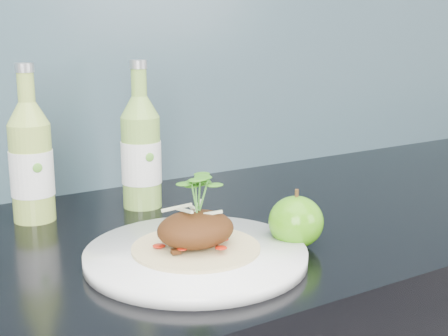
{
  "coord_description": "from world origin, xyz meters",
  "views": [
    {
      "loc": [
        -0.37,
        0.93,
        1.2
      ],
      "look_at": [
        0.07,
        1.64,
        1.0
      ],
      "focal_mm": 50.0,
      "sensor_mm": 36.0,
      "label": 1
    }
  ],
  "objects": [
    {
      "name": "cider_bottle_left",
      "position": [
        -0.13,
        1.86,
        0.99
      ],
      "size": [
        0.07,
        0.07,
        0.24
      ],
      "rotation": [
        0.0,
        0.0,
        -0.02
      ],
      "color": "#9AB84C",
      "rests_on": "kitchen_counter"
    },
    {
      "name": "green_apple",
      "position": [
        0.14,
        1.56,
        0.94
      ],
      "size": [
        0.09,
        0.09,
        0.08
      ],
      "rotation": [
        0.0,
        0.0,
        -0.33
      ],
      "color": "#317F0D",
      "rests_on": "kitchen_counter"
    },
    {
      "name": "dinner_plate",
      "position": [
        -0.01,
        1.58,
        0.91
      ],
      "size": [
        0.31,
        0.31,
        0.02
      ],
      "color": "white",
      "rests_on": "kitchen_counter"
    },
    {
      "name": "cider_bottle_right",
      "position": [
        0.04,
        1.84,
        0.99
      ],
      "size": [
        0.07,
        0.07,
        0.24
      ],
      "rotation": [
        0.0,
        0.0,
        0.1
      ],
      "color": "#80AC47",
      "rests_on": "kitchen_counter"
    },
    {
      "name": "pork_taco",
      "position": [
        -0.01,
        1.58,
        0.95
      ],
      "size": [
        0.16,
        0.16,
        0.1
      ],
      "color": "tan",
      "rests_on": "dinner_plate"
    }
  ]
}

